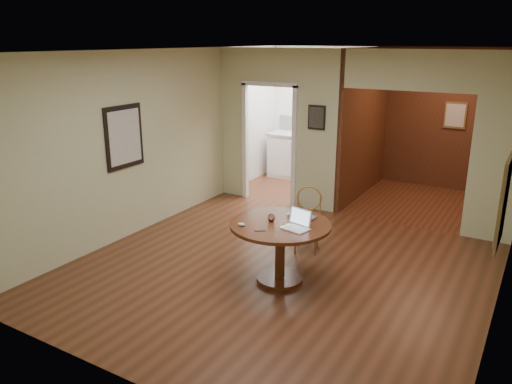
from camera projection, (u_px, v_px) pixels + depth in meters
The scene contains 11 objects.
floor at pixel (276, 272), 6.34m from camera, with size 5.00×5.00×0.00m, color #4B2715.
room_shell at pixel (337, 131), 8.74m from camera, with size 5.20×7.50×5.00m.
dining_table at pixel (280, 238), 5.95m from camera, with size 1.20×1.20×0.75m.
chair at pixel (308, 215), 6.89m from camera, with size 0.48×0.48×0.90m.
open_laptop at pixel (298, 223), 5.74m from camera, with size 0.34×0.32×0.21m.
closed_laptop at pixel (299, 217), 6.06m from camera, with size 0.37×0.24×0.03m, color #BABABF.
mouse at pixel (241, 224), 5.80m from camera, with size 0.10×0.05×0.04m, color silver.
wine_glass at pixel (271, 218), 5.93m from camera, with size 0.09×0.09×0.10m, color white, non-canonical shape.
pen at pixel (260, 231), 5.65m from camera, with size 0.01×0.01×0.13m, color #0C1558.
kitchen_cabinet at pixel (315, 158), 10.31m from camera, with size 2.06×0.60×0.94m.
grocery_bag at pixel (336, 130), 9.92m from camera, with size 0.32×0.28×0.32m, color beige.
Camera 1 is at (2.72, -5.08, 2.84)m, focal length 35.00 mm.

